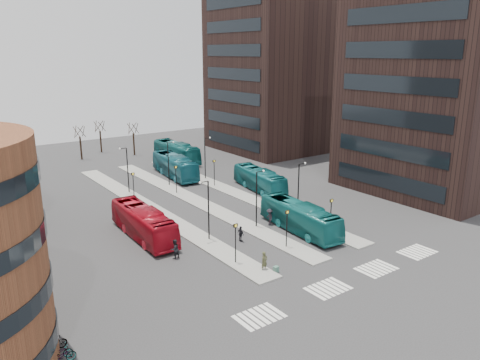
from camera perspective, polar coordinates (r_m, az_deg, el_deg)
ground at (r=37.50m, az=16.34°, el=-14.48°), size 160.00×160.00×0.00m
island_left at (r=57.08m, az=-10.76°, el=-3.50°), size 2.50×45.00×0.15m
island_mid at (r=59.71m, az=-5.56°, el=-2.45°), size 2.50×45.00×0.15m
island_right at (r=62.79m, az=-0.84°, el=-1.48°), size 2.50×45.00×0.15m
suitcase at (r=40.89m, az=4.41°, el=-10.81°), size 0.48×0.41×0.54m
red_bus at (r=48.47m, az=-11.70°, el=-5.10°), size 3.01×11.47×3.17m
teal_bus_a at (r=49.46m, az=7.30°, el=-4.53°), size 3.54×11.26×3.09m
teal_bus_b at (r=71.06m, az=-7.94°, el=1.71°), size 4.06×12.19×3.33m
teal_bus_c at (r=63.55m, az=2.39°, el=0.05°), size 4.06×10.97×2.98m
teal_bus_d at (r=80.94m, az=-7.76°, el=3.41°), size 2.92×12.11×3.37m
traveller at (r=40.83m, az=2.99°, el=-9.87°), size 0.67×0.47×1.76m
commuter_a at (r=43.46m, az=-7.97°, el=-8.33°), size 1.01×0.86×1.83m
commuter_b at (r=46.78m, az=0.09°, el=-6.58°), size 0.43×0.95×1.58m
commuter_c at (r=51.20m, az=3.61°, el=-4.50°), size 0.99×1.31×1.80m
bicycle_near at (r=32.09m, az=-21.03°, el=-19.47°), size 1.86×0.69×0.97m
bicycle_mid at (r=33.34m, az=-21.78°, el=-18.06°), size 1.73×0.56×1.03m
bicycle_far at (r=32.57m, az=-21.31°, el=-18.99°), size 1.85×1.05×0.92m
crosswalk_stripes at (r=40.88m, az=13.40°, el=-11.63°), size 22.35×2.40×0.01m
tower_near at (r=68.35m, az=23.49°, el=11.39°), size 20.12×20.00×30.00m
tower_far at (r=90.67m, az=4.38°, el=13.26°), size 20.12×20.00×30.00m
sign_poles at (r=53.13m, az=-2.15°, el=-2.02°), size 12.45×22.12×3.65m
lamp_posts at (r=57.39m, az=-4.09°, el=0.49°), size 14.04×20.24×6.12m
bare_trees at (r=88.29m, az=-16.11°, el=4.63°), size 10.97×8.14×5.90m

